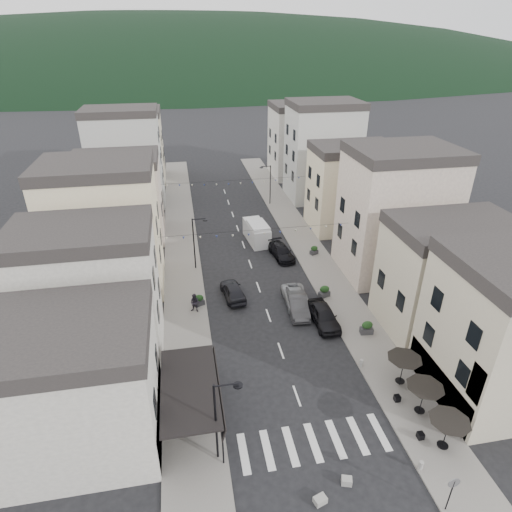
{
  "coord_description": "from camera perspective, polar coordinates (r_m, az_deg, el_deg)",
  "views": [
    {
      "loc": [
        -6.94,
        -15.61,
        23.25
      ],
      "look_at": [
        -0.2,
        21.27,
        3.5
      ],
      "focal_mm": 30.0,
      "sensor_mm": 36.0,
      "label": 1
    }
  ],
  "objects": [
    {
      "name": "ground",
      "position": [
        28.85,
        8.95,
        -26.4
      ],
      "size": [
        700.0,
        700.0,
        0.0
      ],
      "primitive_type": "plane",
      "color": "black",
      "rests_on": "ground"
    },
    {
      "name": "sidewalk_left",
      "position": [
        52.96,
        -9.9,
        1.37
      ],
      "size": [
        4.0,
        76.0,
        0.12
      ],
      "primitive_type": "cube",
      "color": "slate",
      "rests_on": "ground"
    },
    {
      "name": "sidewalk_right",
      "position": [
        54.89,
        5.91,
        2.64
      ],
      "size": [
        4.0,
        76.0,
        0.12
      ],
      "primitive_type": "cube",
      "color": "slate",
      "rests_on": "ground"
    },
    {
      "name": "hill_backdrop",
      "position": [
        316.54,
        -9.88,
        23.21
      ],
      "size": [
        640.0,
        360.0,
        70.0
      ],
      "primitive_type": "ellipsoid",
      "color": "black",
      "rests_on": "ground"
    },
    {
      "name": "boutique_building",
      "position": [
        29.47,
        -25.39,
        -16.35
      ],
      "size": [
        12.0,
        8.0,
        8.0
      ],
      "primitive_type": "cube",
      "color": "#AAA69C",
      "rests_on": "ground"
    },
    {
      "name": "boutique_awning",
      "position": [
        28.81,
        -8.36,
        -16.93
      ],
      "size": [
        3.77,
        7.5,
        3.28
      ],
      "color": "black",
      "rests_on": "ground"
    },
    {
      "name": "buildings_row_left",
      "position": [
        56.55,
        -17.74,
        8.83
      ],
      "size": [
        10.2,
        54.16,
        14.0
      ],
      "color": "#AAA69C",
      "rests_on": "ground"
    },
    {
      "name": "buildings_row_right",
      "position": [
        58.92,
        11.66,
        10.52
      ],
      "size": [
        10.2,
        54.16,
        14.5
      ],
      "color": "#B8AA92",
      "rests_on": "ground"
    },
    {
      "name": "cafe_terrace",
      "position": [
        31.46,
        21.55,
        -16.27
      ],
      "size": [
        2.5,
        8.1,
        2.53
      ],
      "color": "black",
      "rests_on": "ground"
    },
    {
      "name": "streetlamp_left_near",
      "position": [
        26.34,
        -4.79,
        -20.28
      ],
      "size": [
        1.7,
        0.56,
        6.0
      ],
      "color": "black",
      "rests_on": "ground"
    },
    {
      "name": "streetlamp_left_far",
      "position": [
        45.99,
        -7.98,
        2.34
      ],
      "size": [
        1.7,
        0.56,
        6.0
      ],
      "color": "black",
      "rests_on": "ground"
    },
    {
      "name": "streetlamp_right_far",
      "position": [
        64.02,
        1.67,
        9.99
      ],
      "size": [
        1.7,
        0.56,
        6.0
      ],
      "color": "black",
      "rests_on": "ground"
    },
    {
      "name": "traffic_sign",
      "position": [
        27.63,
        24.71,
        -26.3
      ],
      "size": [
        0.7,
        0.07,
        2.7
      ],
      "color": "black",
      "rests_on": "ground"
    },
    {
      "name": "bollards",
      "position": [
        31.86,
        5.75,
        -18.17
      ],
      "size": [
        11.66,
        10.26,
        0.6
      ],
      "color": "gray",
      "rests_on": "ground"
    },
    {
      "name": "bunting_near",
      "position": [
        42.1,
        0.09,
        3.08
      ],
      "size": [
        19.0,
        0.28,
        0.62
      ],
      "color": "black",
      "rests_on": "ground"
    },
    {
      "name": "bunting_far",
      "position": [
        56.85,
        -2.87,
        9.72
      ],
      "size": [
        19.0,
        0.28,
        0.62
      ],
      "color": "black",
      "rests_on": "ground"
    },
    {
      "name": "parked_car_a",
      "position": [
        38.86,
        9.02,
        -7.85
      ],
      "size": [
        2.13,
        4.95,
        1.67
      ],
      "primitive_type": "imported",
      "rotation": [
        0.0,
        0.0,
        0.03
      ],
      "color": "black",
      "rests_on": "ground"
    },
    {
      "name": "parked_car_b",
      "position": [
        40.1,
        5.58,
        -6.46
      ],
      "size": [
        2.07,
        4.85,
        1.56
      ],
      "primitive_type": "imported",
      "rotation": [
        0.0,
        0.0,
        -0.09
      ],
      "color": "#333335",
      "rests_on": "ground"
    },
    {
      "name": "parked_car_c",
      "position": [
        41.15,
        5.43,
        -5.62
      ],
      "size": [
        2.39,
        4.97,
        1.37
      ],
      "primitive_type": "imported",
      "rotation": [
        0.0,
        0.0,
        -0.03
      ],
      "color": "gray",
      "rests_on": "ground"
    },
    {
      "name": "parked_car_d",
      "position": [
        49.38,
        3.42,
        0.57
      ],
      "size": [
        2.62,
        5.12,
        1.42
      ],
      "primitive_type": "imported",
      "rotation": [
        0.0,
        0.0,
        0.13
      ],
      "color": "black",
      "rests_on": "ground"
    },
    {
      "name": "parked_car_e",
      "position": [
        41.97,
        -3.09,
        -4.64
      ],
      "size": [
        2.38,
        4.74,
        1.55
      ],
      "primitive_type": "imported",
      "rotation": [
        0.0,
        0.0,
        3.27
      ],
      "color": "black",
      "rests_on": "ground"
    },
    {
      "name": "delivery_van",
      "position": [
        52.9,
        0.11,
        3.24
      ],
      "size": [
        2.71,
        5.62,
        2.6
      ],
      "rotation": [
        0.0,
        0.0,
        0.11
      ],
      "color": "silver",
      "rests_on": "ground"
    },
    {
      "name": "pedestrian_a",
      "position": [
        33.41,
        -5.96,
        -14.0
      ],
      "size": [
        0.72,
        0.49,
        1.9
      ],
      "primitive_type": "imported",
      "rotation": [
        0.0,
        0.0,
        -0.06
      ],
      "color": "black",
      "rests_on": "sidewalk_left"
    },
    {
      "name": "pedestrian_b",
      "position": [
        40.03,
        -8.14,
        -6.22
      ],
      "size": [
        1.11,
        1.0,
        1.86
      ],
      "primitive_type": "imported",
      "rotation": [
        0.0,
        0.0,
        -0.41
      ],
      "color": "#231F29",
      "rests_on": "sidewalk_left"
    },
    {
      "name": "concrete_block_b",
      "position": [
        28.4,
        11.99,
        -27.28
      ],
      "size": [
        0.71,
        0.61,
        0.45
      ],
      "primitive_type": "cube",
      "rotation": [
        0.0,
        0.0,
        -0.3
      ],
      "color": "gray",
      "rests_on": "ground"
    },
    {
      "name": "concrete_block_c",
      "position": [
        27.55,
        8.55,
        -29.49
      ],
      "size": [
        0.82,
        0.69,
        0.4
      ],
      "primitive_type": "cube",
      "rotation": [
        0.0,
        0.0,
        0.3
      ],
      "color": "gray",
      "rests_on": "ground"
    },
    {
      "name": "planter_la",
      "position": [
        31.13,
        -5.71,
        -18.77
      ],
      "size": [
        1.2,
        0.81,
        1.23
      ],
      "rotation": [
        0.0,
        0.0,
        -0.19
      ],
      "color": "#2F2F32",
      "rests_on": "sidewalk_left"
    },
    {
      "name": "planter_lb",
      "position": [
        41.08,
        -7.61,
        -5.86
      ],
      "size": [
        1.12,
        0.86,
        1.11
      ],
      "rotation": [
        0.0,
        0.0,
        0.36
      ],
      "color": "#2B2B2D",
      "rests_on": "sidewalk_left"
    },
    {
      "name": "planter_ra",
      "position": [
        38.39,
        14.57,
        -9.22
      ],
      "size": [
        1.15,
        0.71,
        1.22
      ],
      "rotation": [
        0.0,
        0.0,
        -0.1
      ],
      "color": "#323235",
      "rests_on": "sidewalk_right"
    },
    {
      "name": "planter_rb",
      "position": [
        42.46,
        9.11,
        -4.68
      ],
      "size": [
        1.22,
        0.91,
        1.21
      ],
      "rotation": [
        0.0,
        0.0,
        0.33
      ],
      "color": "#323235",
      "rests_on": "sidewalk_right"
    },
    {
      "name": "planter_rc",
      "position": [
        50.3,
        7.76,
        0.78
      ],
      "size": [
        1.06,
        0.84,
        1.05
      ],
      "rotation": [
        0.0,
        0.0,
        0.4
      ],
      "color": "#2E2E31",
      "rests_on": "sidewalk_right"
    }
  ]
}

